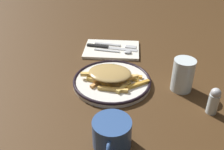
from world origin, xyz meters
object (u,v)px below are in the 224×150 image
object	(u,v)px
salt_shaker	(214,101)
water_glass	(183,75)
fork	(115,45)
coffee_mug	(112,133)
plate	(112,81)
napkin	(112,49)
fries_heap	(111,75)
spoon	(119,51)
knife	(107,47)

from	to	relation	value
salt_shaker	water_glass	bearing A→B (deg)	-144.67
water_glass	fork	bearing A→B (deg)	-137.21
fork	coffee_mug	world-z (taller)	coffee_mug
water_glass	salt_shaker	bearing A→B (deg)	35.33
plate	coffee_mug	xyz separation A→B (m)	(0.26, 0.03, 0.03)
plate	napkin	bearing A→B (deg)	-172.26
fries_heap	napkin	world-z (taller)	fries_heap
spoon	salt_shaker	size ratio (longest dim) A/B	1.85
spoon	salt_shaker	world-z (taller)	salt_shaker
fries_heap	coffee_mug	xyz separation A→B (m)	(0.26, 0.04, 0.00)
napkin	spoon	xyz separation A→B (m)	(0.03, 0.03, 0.01)
plate	napkin	size ratio (longest dim) A/B	1.17
plate	salt_shaker	distance (m)	0.32
plate	salt_shaker	bearing A→B (deg)	70.53
fork	knife	size ratio (longest dim) A/B	0.84
spoon	water_glass	distance (m)	0.30
fork	spoon	bearing A→B (deg)	21.28
fries_heap	coffee_mug	world-z (taller)	coffee_mug
fries_heap	knife	bearing A→B (deg)	-169.02
napkin	coffee_mug	bearing A→B (deg)	7.56
fries_heap	napkin	size ratio (longest dim) A/B	1.03
water_glass	coffee_mug	bearing A→B (deg)	-36.01
coffee_mug	plate	bearing A→B (deg)	-172.60
plate	spoon	bearing A→B (deg)	179.27
fork	knife	xyz separation A→B (m)	(0.02, -0.03, 0.00)
water_glass	coffee_mug	xyz separation A→B (m)	(0.26, -0.19, -0.02)
salt_shaker	fork	bearing A→B (deg)	-139.19
fries_heap	napkin	distance (m)	0.24
coffee_mug	spoon	bearing A→B (deg)	-176.17
plate	coffee_mug	distance (m)	0.26
fries_heap	water_glass	distance (m)	0.23
spoon	salt_shaker	distance (m)	0.43
fries_heap	fork	distance (m)	0.27
plate	water_glass	size ratio (longest dim) A/B	2.44
fries_heap	fork	xyz separation A→B (m)	(-0.26, -0.02, -0.02)
plate	fries_heap	distance (m)	0.02
fries_heap	napkin	xyz separation A→B (m)	(-0.24, -0.03, -0.03)
spoon	coffee_mug	world-z (taller)	coffee_mug
fork	fries_heap	bearing A→B (deg)	3.35
fork	water_glass	xyz separation A→B (m)	(0.26, 0.24, 0.04)
water_glass	salt_shaker	distance (m)	0.13
salt_shaker	spoon	bearing A→B (deg)	-136.41
fries_heap	knife	xyz separation A→B (m)	(-0.24, -0.05, -0.02)
plate	water_glass	world-z (taller)	water_glass
fries_heap	salt_shaker	xyz separation A→B (m)	(0.11, 0.30, 0.01)
knife	coffee_mug	size ratio (longest dim) A/B	1.77
fork	water_glass	world-z (taller)	water_glass
spoon	coffee_mug	size ratio (longest dim) A/B	1.28
plate	fork	distance (m)	0.26
plate	knife	size ratio (longest dim) A/B	1.23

